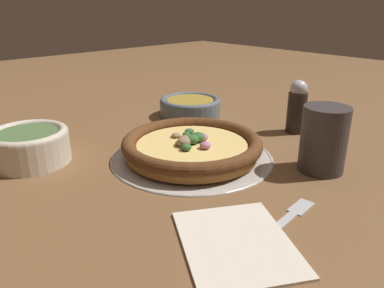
% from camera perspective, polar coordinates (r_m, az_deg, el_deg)
% --- Properties ---
extents(ground_plane, '(3.00, 3.00, 0.00)m').
position_cam_1_polar(ground_plane, '(0.71, -0.00, -2.12)').
color(ground_plane, brown).
extents(pizza_tray, '(0.30, 0.30, 0.01)m').
position_cam_1_polar(pizza_tray, '(0.71, -0.00, -1.90)').
color(pizza_tray, '#B7B2A8').
rests_on(pizza_tray, ground_plane).
extents(pizza, '(0.26, 0.26, 0.04)m').
position_cam_1_polar(pizza, '(0.70, -0.00, -0.22)').
color(pizza, '#A86B33').
rests_on(pizza, pizza_tray).
extents(bowl_near, '(0.15, 0.15, 0.05)m').
position_cam_1_polar(bowl_near, '(0.95, -0.29, 5.77)').
color(bowl_near, slate).
rests_on(bowl_near, ground_plane).
extents(bowl_far, '(0.14, 0.14, 0.06)m').
position_cam_1_polar(bowl_far, '(0.74, -23.56, -0.07)').
color(bowl_far, beige).
rests_on(bowl_far, ground_plane).
extents(drinking_cup, '(0.08, 0.08, 0.11)m').
position_cam_1_polar(drinking_cup, '(0.68, 19.43, 0.68)').
color(drinking_cup, '#383333').
rests_on(drinking_cup, ground_plane).
extents(napkin, '(0.21, 0.20, 0.01)m').
position_cam_1_polar(napkin, '(0.48, 6.77, -14.51)').
color(napkin, beige).
rests_on(napkin, ground_plane).
extents(fork, '(0.03, 0.18, 0.00)m').
position_cam_1_polar(fork, '(0.52, 13.58, -11.53)').
color(fork, '#B7B7BC').
rests_on(fork, ground_plane).
extents(pepper_shaker, '(0.04, 0.04, 0.12)m').
position_cam_1_polar(pepper_shaker, '(0.86, 15.71, 5.48)').
color(pepper_shaker, black).
rests_on(pepper_shaker, ground_plane).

